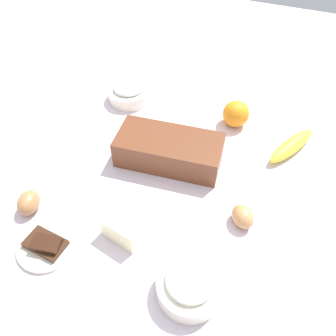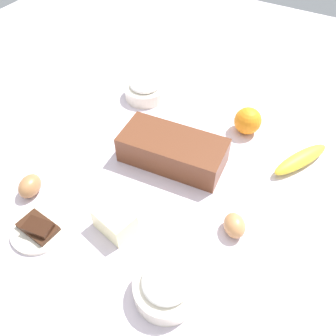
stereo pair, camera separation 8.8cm
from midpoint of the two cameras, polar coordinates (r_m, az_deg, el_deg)
The scene contains 10 objects.
ground_plane at distance 0.91m, azimuth 2.74°, elevation -2.25°, with size 2.40×2.40×0.02m, color silver.
loaf_pan at distance 0.92m, azimuth 3.53°, elevation 2.90°, with size 0.29×0.16×0.08m.
flour_bowl at distance 0.71m, azimuth 3.46°, elevation -19.30°, with size 0.13×0.13×0.07m.
sugar_bowl at distance 1.15m, azimuth -1.61°, elevation 12.88°, with size 0.13×0.13×0.07m.
banana at distance 1.01m, azimuth 23.59°, elevation 1.21°, with size 0.19×0.04×0.04m, color yellow.
orange_fruit at distance 1.05m, azimuth 15.51°, elevation 7.47°, with size 0.08×0.08×0.08m, color orange.
butter_block at distance 0.79m, azimuth -5.70°, elevation -8.98°, with size 0.09×0.06×0.06m, color #F4EDB2.
egg_near_butter at distance 0.81m, azimuth 14.11°, elevation -9.44°, with size 0.05×0.05×0.06m, color #BA7E4C.
egg_beside_bowl at distance 0.91m, azimuth -19.51°, elevation -2.99°, with size 0.05×0.05×0.07m, color #A16C41.
chocolate_plate at distance 0.84m, azimuth -17.93°, elevation -9.77°, with size 0.13×0.13×0.03m.
Camera 2 is at (0.29, -0.51, 0.69)m, focal length 36.61 mm.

